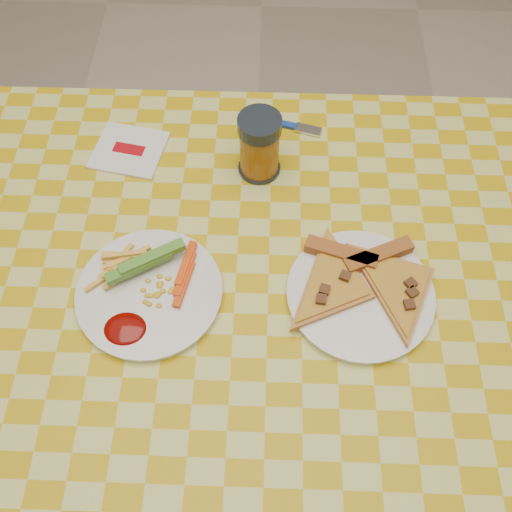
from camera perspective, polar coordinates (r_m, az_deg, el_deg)
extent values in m
plane|color=beige|center=(1.59, -1.22, -16.31)|extent=(8.00, 8.00, 0.00)
cylinder|color=silver|center=(1.52, -21.71, 1.59)|extent=(0.06, 0.06, 0.71)
cylinder|color=silver|center=(1.48, 20.44, 0.46)|extent=(0.06, 0.06, 0.71)
cube|color=brown|center=(0.91, -2.06, -4.45)|extent=(1.20, 0.80, 0.04)
cylinder|color=white|center=(0.89, -10.58, -3.69)|extent=(0.27, 0.27, 0.01)
cylinder|color=white|center=(0.89, 10.35, -3.86)|extent=(0.23, 0.23, 0.01)
cube|color=#14570D|center=(0.88, -10.99, -0.55)|extent=(0.11, 0.08, 0.02)
cube|color=#E4420A|center=(0.88, -7.11, -1.81)|extent=(0.07, 0.09, 0.02)
ellipsoid|color=#690602|center=(0.86, -12.95, -7.13)|extent=(0.06, 0.05, 0.01)
cube|color=#A04C24|center=(0.90, 8.47, 0.20)|extent=(0.12, 0.06, 0.02)
cube|color=#A04C24|center=(0.91, 12.11, -0.02)|extent=(0.11, 0.07, 0.02)
cylinder|color=black|center=(1.02, 0.33, 8.82)|extent=(0.07, 0.07, 0.01)
cylinder|color=#8A4C0F|center=(0.98, 0.34, 10.54)|extent=(0.07, 0.07, 0.10)
cylinder|color=black|center=(0.94, 0.36, 12.97)|extent=(0.07, 0.07, 0.02)
cube|color=white|center=(1.07, -12.57, 10.29)|extent=(0.14, 0.13, 0.01)
cube|color=#A30913|center=(1.07, -12.61, 10.41)|extent=(0.06, 0.03, 0.00)
cube|color=#163597|center=(1.09, 1.29, 13.39)|extent=(0.11, 0.04, 0.01)
cube|color=silver|center=(1.08, 5.21, 12.48)|extent=(0.05, 0.03, 0.00)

